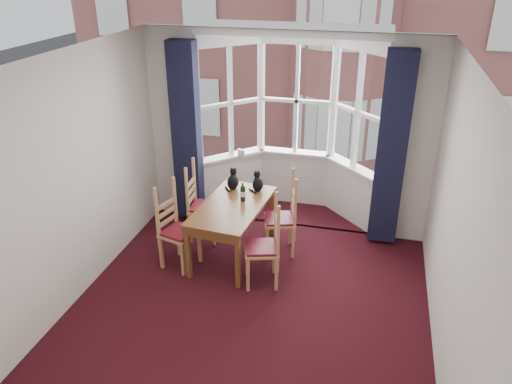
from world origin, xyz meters
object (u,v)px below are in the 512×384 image
(cat_left, at_px, (233,181))
(cat_right, at_px, (258,183))
(dining_table, at_px, (232,211))
(chair_left_near, at_px, (174,231))
(chair_right_far, at_px, (286,220))
(candle_short, at_px, (243,153))
(chair_left_far, at_px, (198,207))
(candle_tall, at_px, (239,152))
(chair_right_near, at_px, (269,249))
(wine_bottle, at_px, (243,192))

(cat_left, height_order, cat_right, cat_left)
(dining_table, distance_m, chair_left_near, 0.79)
(dining_table, height_order, cat_right, cat_right)
(dining_table, bearing_deg, chair_right_far, 22.52)
(cat_right, distance_m, candle_short, 1.03)
(chair_left_far, xyz_separation_m, candle_short, (0.36, 1.09, 0.44))
(cat_left, bearing_deg, candle_tall, 100.33)
(chair_right_far, height_order, cat_left, cat_left)
(candle_tall, xyz_separation_m, candle_short, (0.05, 0.03, -0.01))
(chair_right_far, bearing_deg, chair_right_near, -94.85)
(chair_left_near, relative_size, candle_short, 10.45)
(chair_left_near, distance_m, wine_bottle, 1.02)
(chair_left_far, relative_size, chair_right_far, 1.00)
(chair_right_far, relative_size, candle_short, 10.45)
(chair_left_near, bearing_deg, candle_tall, 77.88)
(dining_table, distance_m, candle_tall, 1.44)
(cat_left, bearing_deg, dining_table, -74.75)
(chair_left_near, bearing_deg, wine_bottle, 34.17)
(chair_left_near, bearing_deg, candle_short, 76.53)
(cat_left, distance_m, candle_tall, 0.92)
(dining_table, distance_m, candle_short, 1.46)
(cat_right, bearing_deg, chair_left_far, -168.33)
(cat_right, bearing_deg, candle_tall, 119.85)
(dining_table, bearing_deg, chair_left_far, 151.20)
(chair_left_near, height_order, wine_bottle, wine_bottle)
(chair_right_near, distance_m, chair_right_far, 0.76)
(chair_right_near, relative_size, wine_bottle, 3.44)
(chair_left_near, bearing_deg, chair_right_near, -4.70)
(chair_right_near, relative_size, candle_short, 10.45)
(chair_right_near, distance_m, cat_right, 1.12)
(cat_left, relative_size, wine_bottle, 1.11)
(chair_left_far, relative_size, cat_left, 3.11)
(chair_left_far, height_order, cat_right, cat_right)
(chair_left_far, height_order, wine_bottle, wine_bottle)
(chair_left_far, bearing_deg, chair_right_far, -2.54)
(chair_right_near, relative_size, chair_right_far, 1.00)
(chair_right_near, bearing_deg, dining_table, 141.36)
(chair_left_near, distance_m, candle_short, 1.89)
(chair_left_near, height_order, candle_tall, candle_tall)
(chair_right_near, bearing_deg, cat_left, 127.25)
(cat_left, xyz_separation_m, cat_right, (0.34, 0.02, -0.01))
(dining_table, distance_m, chair_right_far, 0.74)
(chair_right_near, distance_m, candle_short, 2.12)
(chair_right_far, bearing_deg, chair_left_far, 177.46)
(chair_left_near, bearing_deg, chair_right_far, 25.88)
(chair_left_far, height_order, candle_short, candle_short)
(cat_left, relative_size, candle_tall, 2.74)
(cat_left, distance_m, wine_bottle, 0.40)
(chair_left_far, distance_m, candle_short, 1.23)
(wine_bottle, bearing_deg, chair_right_near, -51.59)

